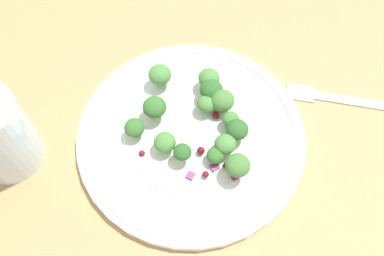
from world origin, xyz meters
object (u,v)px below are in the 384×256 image
at_px(broccoli_floret_2, 226,144).
at_px(fork, 349,100).
at_px(broccoli_floret_1, 209,78).
at_px(plate, 192,135).
at_px(broccoli_floret_0, 238,166).

relative_size(broccoli_floret_2, fork, 0.15).
bearing_deg(broccoli_floret_1, fork, 37.25).
relative_size(broccoli_floret_1, broccoli_floret_2, 1.06).
distance_m(broccoli_floret_2, fork, 0.19).
relative_size(plate, broccoli_floret_1, 10.16).
bearing_deg(broccoli_floret_0, plate, 174.76).
bearing_deg(broccoli_floret_0, broccoli_floret_1, 144.73).
xyz_separation_m(broccoli_floret_0, broccoli_floret_1, (-0.10, 0.07, -0.00)).
height_order(broccoli_floret_2, fork, broccoli_floret_2).
xyz_separation_m(plate, broccoli_floret_1, (-0.03, 0.07, 0.03)).
bearing_deg(plate, broccoli_floret_2, 9.89).
height_order(plate, broccoli_floret_0, broccoli_floret_0).
relative_size(broccoli_floret_1, fork, 0.16).
bearing_deg(fork, broccoli_floret_1, -142.75).
relative_size(plate, broccoli_floret_2, 10.78).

